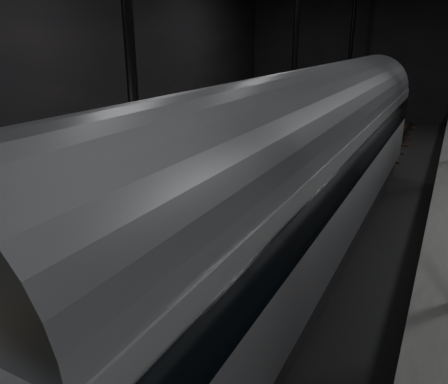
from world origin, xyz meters
The scene contains 6 objects.
ground centered at (0.00, 0.00, 0.00)m, with size 44.00×44.00×0.00m, color black.
platform_left centered at (-7.50, 0.00, 0.50)m, with size 9.00×43.80×1.00m, color #595856.
tactile_strip centered at (-3.25, 0.00, 1.00)m, with size 0.50×43.80×0.01m, color brown.
track centered at (0.00, 0.00, 0.07)m, with size 2.40×43.00×0.24m.
train centered at (0.00, -1.69, 2.86)m, with size 2.87×19.15×5.12m.
woman centered at (-3.80, -5.13, 1.74)m, with size 0.54×0.36×1.49m, color #8C8156.
Camera 1 is at (3.14, -12.54, 5.94)m, focal length 35.00 mm.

